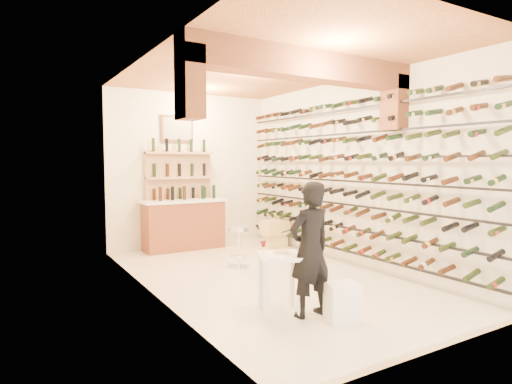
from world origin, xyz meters
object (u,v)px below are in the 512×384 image
wine_rack (342,175)px  tasting_table (279,265)px  back_counter (184,223)px  person (310,249)px  crate_lower (275,241)px  white_stool (342,302)px  chrome_barstool (239,244)px

wine_rack → tasting_table: wine_rack is taller
wine_rack → back_counter: size_ratio=3.35×
person → crate_lower: size_ratio=3.58×
tasting_table → person: 0.41m
white_stool → person: 0.68m
white_stool → crate_lower: size_ratio=0.98×
wine_rack → white_stool: bearing=-131.8°
white_stool → chrome_barstool: chrome_barstool is taller
tasting_table → person: (0.25, -0.26, 0.20)m
back_counter → tasting_table: 4.07m
wine_rack → back_counter: 3.38m
wine_rack → white_stool: 2.96m
person → chrome_barstool: person is taller
person → chrome_barstool: (0.36, 2.38, -0.38)m
back_counter → tasting_table: (-0.40, -4.05, 0.04)m
chrome_barstool → crate_lower: chrome_barstool is taller
chrome_barstool → back_counter: bearing=96.4°
tasting_table → person: person is taller
wine_rack → crate_lower: 2.35m
person → crate_lower: (1.85, 3.52, -0.65)m
wine_rack → back_counter: wine_rack is taller
tasting_table → chrome_barstool: tasting_table is taller
back_counter → chrome_barstool: 1.94m
white_stool → person: (-0.22, 0.31, 0.57)m
tasting_table → white_stool: bearing=-28.2°
tasting_table → crate_lower: tasting_table is taller
back_counter → crate_lower: (1.70, -0.78, -0.40)m
crate_lower → person: bearing=-117.7°
tasting_table → white_stool: size_ratio=2.00×
back_counter → white_stool: 4.62m
white_stool → chrome_barstool: bearing=87.0°
back_counter → person: person is taller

